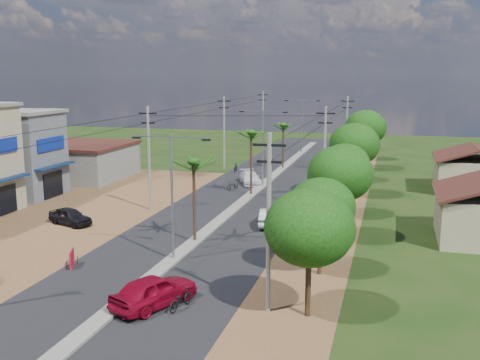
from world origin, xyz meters
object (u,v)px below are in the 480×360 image
object	(u,v)px
roadside_sign	(72,259)
car_parked_dark	(70,217)
car_silver_mid	(270,217)
car_white_far	(250,178)
moto_rider_east	(181,300)
car_red_near	(154,291)

from	to	relation	value
roadside_sign	car_parked_dark	bearing A→B (deg)	99.19
car_silver_mid	roadside_sign	bearing A→B (deg)	44.49
car_white_far	car_parked_dark	distance (m)	21.85
car_parked_dark	moto_rider_east	distance (m)	19.07
car_red_near	car_silver_mid	bearing A→B (deg)	-73.70
car_parked_dark	moto_rider_east	world-z (taller)	car_parked_dark
car_parked_dark	moto_rider_east	xyz separation A→B (m)	(14.23, -12.69, -0.16)
car_parked_dark	car_red_near	bearing A→B (deg)	-115.29
car_white_far	moto_rider_east	world-z (taller)	car_white_far
car_silver_mid	moto_rider_east	bearing A→B (deg)	78.55
car_white_far	car_silver_mid	bearing A→B (deg)	-94.61
car_red_near	car_white_far	xyz separation A→B (m)	(-3.28, 32.40, -0.16)
roadside_sign	moto_rider_east	bearing A→B (deg)	-48.12
car_parked_dark	roadside_sign	distance (m)	10.28
car_red_near	car_silver_mid	size ratio (longest dim) A/B	1.14
car_red_near	car_white_far	world-z (taller)	car_red_near
car_silver_mid	car_parked_dark	xyz separation A→B (m)	(-15.17, -3.99, -0.04)
car_red_near	car_white_far	size ratio (longest dim) A/B	1.06
moto_rider_east	car_silver_mid	bearing A→B (deg)	-80.06
car_red_near	car_white_far	bearing A→B (deg)	-59.87
car_white_far	moto_rider_east	xyz separation A→B (m)	(4.70, -32.35, -0.16)
moto_rider_east	roadside_sign	xyz separation A→B (m)	(-8.70, 4.02, 0.04)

